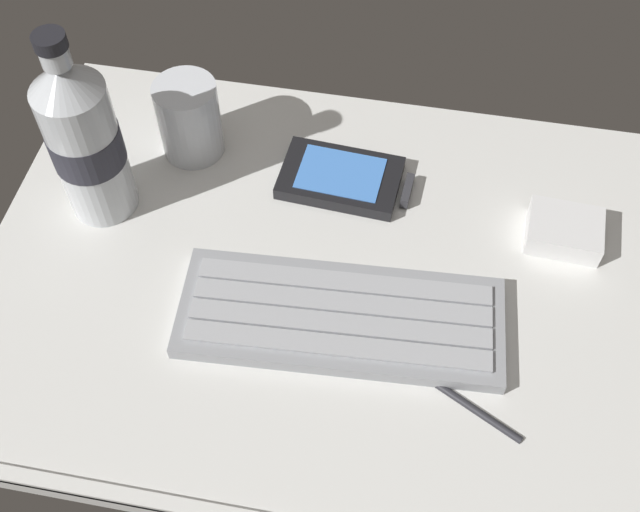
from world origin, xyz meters
TOP-DOWN VIEW (x-y plane):
  - ground_plane at (0.00, -0.23)cm, footprint 64.00×48.00cm
  - keyboard at (2.73, -4.72)cm, footprint 29.62×12.75cm
  - handheld_device at (0.66, 11.49)cm, footprint 13.17×8.42cm
  - juice_cup at (-15.93, 13.45)cm, footprint 6.40×6.40cm
  - water_bottle at (-22.71, 4.77)cm, footprint 6.73×6.73cm
  - charger_block at (22.28, 8.35)cm, footprint 7.30×5.98cm
  - stylus_pen at (15.00, -11.00)cm, footprint 8.74×5.03cm

SIDE VIEW (x-z plane):
  - ground_plane at x=0.00cm, z-range -2.39..0.41cm
  - stylus_pen at x=15.00cm, z-range 0.00..0.70cm
  - handheld_device at x=0.66cm, z-range -0.02..1.48cm
  - keyboard at x=2.73cm, z-range -0.04..1.66cm
  - charger_block at x=22.28cm, z-range 0.00..2.40cm
  - juice_cup at x=-15.93cm, z-range -0.34..8.16cm
  - water_bottle at x=-22.71cm, z-range -1.39..19.41cm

